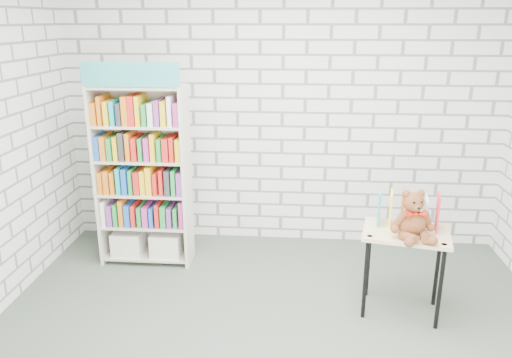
{
  "coord_description": "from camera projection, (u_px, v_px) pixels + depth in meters",
  "views": [
    {
      "loc": [
        0.14,
        -3.1,
        2.32
      ],
      "look_at": [
        -0.19,
        0.95,
        1.01
      ],
      "focal_mm": 35.0,
      "sensor_mm": 36.0,
      "label": 1
    }
  ],
  "objects": [
    {
      "name": "ground",
      "position": [
        271.0,
        350.0,
        3.66
      ],
      "size": [
        4.5,
        4.5,
        0.0
      ],
      "primitive_type": "plane",
      "color": "#424D41",
      "rests_on": "ground"
    },
    {
      "name": "room_shell",
      "position": [
        273.0,
        108.0,
        3.11
      ],
      "size": [
        4.52,
        4.02,
        2.81
      ],
      "color": "silver",
      "rests_on": "ground"
    },
    {
      "name": "table_books",
      "position": [
        408.0,
        210.0,
        4.0
      ],
      "size": [
        0.5,
        0.29,
        0.28
      ],
      "color": "teal",
      "rests_on": "display_table"
    },
    {
      "name": "display_table",
      "position": [
        405.0,
        243.0,
        3.97
      ],
      "size": [
        0.74,
        0.58,
        0.72
      ],
      "color": "#D7B981",
      "rests_on": "ground"
    },
    {
      "name": "teddy_bear",
      "position": [
        413.0,
        219.0,
        3.79
      ],
      "size": [
        0.34,
        0.33,
        0.38
      ],
      "color": "brown",
      "rests_on": "display_table"
    },
    {
      "name": "bookshelf",
      "position": [
        143.0,
        175.0,
        4.77
      ],
      "size": [
        0.88,
        0.34,
        1.96
      ],
      "color": "beige",
      "rests_on": "ground"
    }
  ]
}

